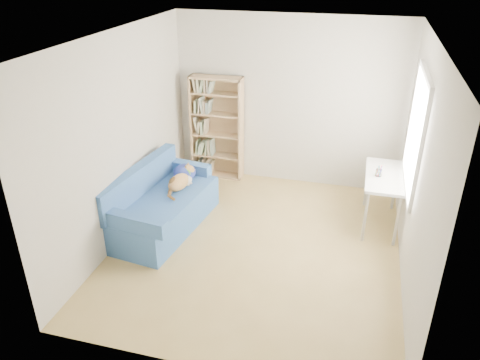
{
  "coord_description": "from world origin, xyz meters",
  "views": [
    {
      "loc": [
        1.08,
        -4.84,
        3.44
      ],
      "look_at": [
        -0.26,
        0.14,
        0.85
      ],
      "focal_mm": 35.0,
      "sensor_mm": 36.0,
      "label": 1
    }
  ],
  "objects_px": {
    "sofa": "(162,205)",
    "bookshelf": "(217,132)",
    "desk": "(384,181)",
    "pen_cup": "(379,172)"
  },
  "relations": [
    {
      "from": "sofa",
      "to": "bookshelf",
      "type": "xyz_separation_m",
      "value": [
        0.25,
        1.69,
        0.44
      ]
    },
    {
      "from": "desk",
      "to": "pen_cup",
      "type": "relative_size",
      "value": 6.87
    },
    {
      "from": "sofa",
      "to": "bookshelf",
      "type": "relative_size",
      "value": 1.11
    },
    {
      "from": "desk",
      "to": "pen_cup",
      "type": "xyz_separation_m",
      "value": [
        -0.09,
        -0.06,
        0.14
      ]
    },
    {
      "from": "pen_cup",
      "to": "sofa",
      "type": "bearing_deg",
      "value": -164.76
    },
    {
      "from": "bookshelf",
      "to": "desk",
      "type": "bearing_deg",
      "value": -18.9
    },
    {
      "from": "desk",
      "to": "sofa",
      "type": "bearing_deg",
      "value": -164.14
    },
    {
      "from": "sofa",
      "to": "desk",
      "type": "distance_m",
      "value": 2.97
    },
    {
      "from": "sofa",
      "to": "pen_cup",
      "type": "xyz_separation_m",
      "value": [
        2.75,
        0.75,
        0.48
      ]
    },
    {
      "from": "bookshelf",
      "to": "desk",
      "type": "distance_m",
      "value": 2.74
    }
  ]
}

